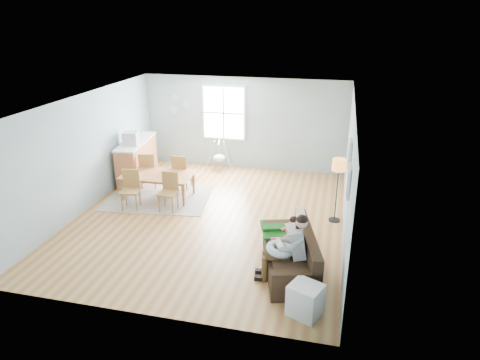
% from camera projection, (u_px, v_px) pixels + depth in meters
% --- Properties ---
extents(room, '(8.40, 9.40, 3.90)m').
position_uv_depth(room, '(207.00, 114.00, 8.99)').
color(room, '#965E35').
extents(window, '(1.32, 0.08, 1.62)m').
position_uv_depth(window, '(224.00, 113.00, 12.53)').
color(window, silver).
rests_on(window, room).
extents(pictures, '(0.05, 1.34, 0.74)m').
position_uv_depth(pictures, '(349.00, 167.00, 7.61)').
color(pictures, silver).
rests_on(pictures, room).
extents(wall_plates, '(0.67, 0.02, 0.66)m').
position_uv_depth(wall_plates, '(179.00, 105.00, 12.77)').
color(wall_plates, '#97AFB5').
rests_on(wall_plates, room).
extents(sofa, '(1.28, 2.08, 0.78)m').
position_uv_depth(sofa, '(292.00, 257.00, 7.77)').
color(sofa, black).
rests_on(sofa, room).
extents(green_throw, '(1.07, 0.99, 0.04)m').
position_uv_depth(green_throw, '(285.00, 229.00, 8.29)').
color(green_throw, '#124F18').
rests_on(green_throw, sofa).
extents(beige_pillow, '(0.22, 0.48, 0.47)m').
position_uv_depth(beige_pillow, '(300.00, 222.00, 8.09)').
color(beige_pillow, '#BBA88F').
rests_on(beige_pillow, sofa).
extents(father, '(0.93, 0.47, 1.27)m').
position_uv_depth(father, '(288.00, 245.00, 7.37)').
color(father, gray).
rests_on(father, sofa).
extents(nursing_pillow, '(0.59, 0.58, 0.20)m').
position_uv_depth(nursing_pillow, '(280.00, 249.00, 7.39)').
color(nursing_pillow, silver).
rests_on(nursing_pillow, father).
extents(infant, '(0.21, 0.35, 0.13)m').
position_uv_depth(infant, '(280.00, 244.00, 7.39)').
color(infant, silver).
rests_on(infant, nursing_pillow).
extents(toddler, '(0.54, 0.38, 0.81)m').
position_uv_depth(toddler, '(288.00, 233.00, 7.80)').
color(toddler, silver).
rests_on(toddler, sofa).
extents(floor_lamp, '(0.30, 0.30, 1.47)m').
position_uv_depth(floor_lamp, '(339.00, 170.00, 9.27)').
color(floor_lamp, black).
rests_on(floor_lamp, room).
extents(storage_cube, '(0.61, 0.58, 0.53)m').
position_uv_depth(storage_cube, '(305.00, 300.00, 6.63)').
color(storage_cube, silver).
rests_on(storage_cube, room).
extents(rug, '(2.76, 2.23, 0.01)m').
position_uv_depth(rug, '(159.00, 197.00, 10.91)').
color(rug, gray).
rests_on(rug, room).
extents(dining_table, '(1.80, 1.03, 0.62)m').
position_uv_depth(dining_table, '(158.00, 186.00, 10.80)').
color(dining_table, brown).
rests_on(dining_table, rug).
extents(chair_sw, '(0.51, 0.51, 0.94)m').
position_uv_depth(chair_sw, '(131.00, 187.00, 10.18)').
color(chair_sw, brown).
rests_on(chair_sw, rug).
extents(chair_se, '(0.42, 0.42, 0.93)m').
position_uv_depth(chair_se, '(169.00, 189.00, 10.09)').
color(chair_se, brown).
rests_on(chair_se, rug).
extents(chair_nw, '(0.54, 0.54, 0.98)m').
position_uv_depth(chair_nw, '(148.00, 168.00, 11.33)').
color(chair_nw, brown).
rests_on(chair_nw, rug).
extents(chair_ne, '(0.44, 0.44, 0.95)m').
position_uv_depth(chair_ne, '(181.00, 170.00, 11.24)').
color(chair_ne, brown).
rests_on(chair_ne, rug).
extents(counter, '(0.81, 2.03, 1.11)m').
position_uv_depth(counter, '(137.00, 160.00, 11.97)').
color(counter, brown).
rests_on(counter, room).
extents(monitor, '(0.44, 0.42, 0.35)m').
position_uv_depth(monitor, '(131.00, 138.00, 11.35)').
color(monitor, '#ACADB1').
rests_on(monitor, counter).
extents(baby_swing, '(1.01, 1.02, 0.86)m').
position_uv_depth(baby_swing, '(219.00, 157.00, 12.68)').
color(baby_swing, '#ACADB1').
rests_on(baby_swing, room).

